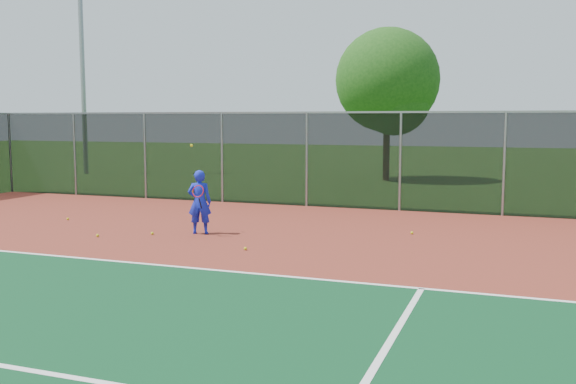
{
  "coord_description": "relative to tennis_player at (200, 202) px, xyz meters",
  "views": [
    {
      "loc": [
        3.47,
        -7.45,
        2.81
      ],
      "look_at": [
        -1.08,
        5.0,
        1.3
      ],
      "focal_mm": 40.0,
      "sensor_mm": 36.0,
      "label": 1
    }
  ],
  "objects": [
    {
      "name": "ground",
      "position": [
        3.87,
        -6.34,
        -0.81
      ],
      "size": [
        120.0,
        120.0,
        0.0
      ],
      "primitive_type": "plane",
      "color": "#295618",
      "rests_on": "ground"
    },
    {
      "name": "court_apron",
      "position": [
        3.87,
        -4.34,
        -0.8
      ],
      "size": [
        30.0,
        20.0,
        0.02
      ],
      "primitive_type": "cube",
      "color": "maroon",
      "rests_on": "ground"
    },
    {
      "name": "fence_back",
      "position": [
        3.87,
        5.66,
        0.76
      ],
      "size": [
        30.0,
        0.06,
        3.03
      ],
      "color": "black",
      "rests_on": "court_apron"
    },
    {
      "name": "tennis_player",
      "position": [
        0.0,
        0.0,
        0.0
      ],
      "size": [
        0.66,
        0.68,
        2.19
      ],
      "color": "#1625D4",
      "rests_on": "court_apron"
    },
    {
      "name": "practice_ball_0",
      "position": [
        -1.02,
        -0.53,
        -0.75
      ],
      "size": [
        0.07,
        0.07,
        0.07
      ],
      "primitive_type": "sphere",
      "color": "yellow",
      "rests_on": "court_apron"
    },
    {
      "name": "practice_ball_1",
      "position": [
        1.85,
        -1.44,
        -0.75
      ],
      "size": [
        0.07,
        0.07,
        0.07
      ],
      "primitive_type": "sphere",
      "color": "yellow",
      "rests_on": "court_apron"
    },
    {
      "name": "practice_ball_2",
      "position": [
        4.89,
        1.7,
        -0.75
      ],
      "size": [
        0.07,
        0.07,
        0.07
      ],
      "primitive_type": "sphere",
      "color": "yellow",
      "rests_on": "court_apron"
    },
    {
      "name": "practice_ball_4",
      "position": [
        -2.08,
        -1.24,
        -0.75
      ],
      "size": [
        0.07,
        0.07,
        0.07
      ],
      "primitive_type": "sphere",
      "color": "yellow",
      "rests_on": "court_apron"
    },
    {
      "name": "practice_ball_7",
      "position": [
        -4.45,
        0.62,
        -0.75
      ],
      "size": [
        0.07,
        0.07,
        0.07
      ],
      "primitive_type": "sphere",
      "color": "yellow",
      "rests_on": "court_apron"
    },
    {
      "name": "floodlight_nw",
      "position": [
        -13.74,
        13.56,
        6.19
      ],
      "size": [
        0.9,
        0.4,
        12.44
      ],
      "color": "gray",
      "rests_on": "ground"
    },
    {
      "name": "tree_back_left",
      "position": [
        1.57,
        15.37,
        3.55
      ],
      "size": [
        4.72,
        4.72,
        6.93
      ],
      "color": "#352613",
      "rests_on": "ground"
    }
  ]
}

